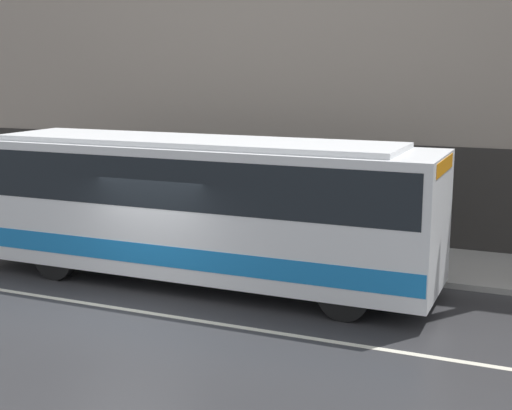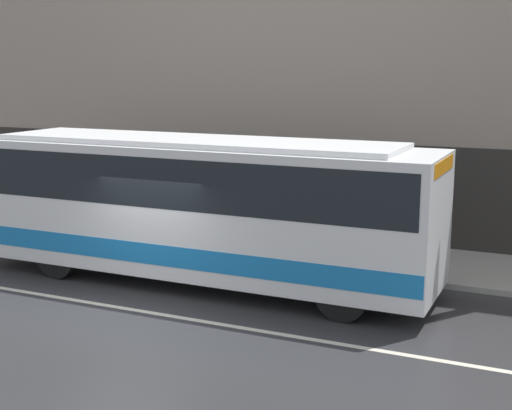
# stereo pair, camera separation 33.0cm
# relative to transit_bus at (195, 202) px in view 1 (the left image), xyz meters

# --- Properties ---
(ground_plane) EXTENTS (60.00, 60.00, 0.00)m
(ground_plane) POSITION_rel_transit_bus_xyz_m (-0.37, -2.29, -1.84)
(ground_plane) COLOR #2D2D30
(sidewalk) EXTENTS (60.00, 3.19, 0.14)m
(sidewalk) POSITION_rel_transit_bus_xyz_m (-0.37, 3.31, -1.77)
(sidewalk) COLOR #A09E99
(sidewalk) RESTS_ON ground_plane
(building_facade) EXTENTS (60.00, 0.35, 11.32)m
(building_facade) POSITION_rel_transit_bus_xyz_m (-0.37, 5.05, 3.62)
(building_facade) COLOR gray
(building_facade) RESTS_ON ground_plane
(lane_stripe) EXTENTS (54.00, 0.14, 0.01)m
(lane_stripe) POSITION_rel_transit_bus_xyz_m (-0.37, -2.29, -1.84)
(lane_stripe) COLOR beige
(lane_stripe) RESTS_ON ground_plane
(transit_bus) EXTENTS (10.88, 2.59, 3.27)m
(transit_bus) POSITION_rel_transit_bus_xyz_m (0.00, 0.00, 0.00)
(transit_bus) COLOR white
(transit_bus) RESTS_ON ground_plane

